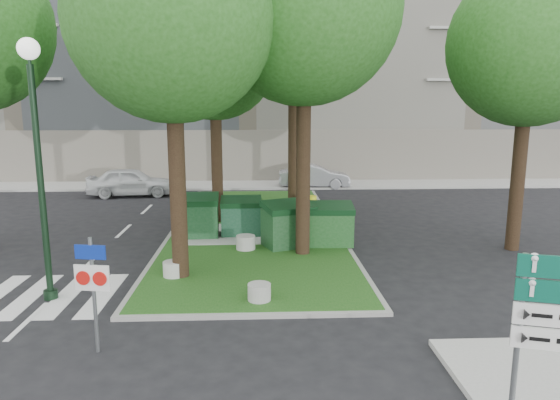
{
  "coord_description": "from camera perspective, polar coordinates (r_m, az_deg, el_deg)",
  "views": [
    {
      "loc": [
        0.64,
        -10.58,
        4.7
      ],
      "look_at": [
        1.25,
        3.56,
        2.0
      ],
      "focal_mm": 32.0,
      "sensor_mm": 36.0,
      "label": 1
    }
  ],
  "objects": [
    {
      "name": "ground",
      "position": [
        11.59,
        -5.57,
        -13.17
      ],
      "size": [
        120.0,
        120.0,
        0.0
      ],
      "primitive_type": "plane",
      "color": "black",
      "rests_on": "ground"
    },
    {
      "name": "median_island",
      "position": [
        19.15,
        -2.81,
        -3.23
      ],
      "size": [
        6.0,
        16.0,
        0.12
      ],
      "primitive_type": "cube",
      "color": "#1B4814",
      "rests_on": "ground"
    },
    {
      "name": "median_kerb",
      "position": [
        19.15,
        -2.81,
        -3.26
      ],
      "size": [
        6.3,
        16.3,
        0.1
      ],
      "primitive_type": "cube",
      "color": "gray",
      "rests_on": "ground"
    },
    {
      "name": "building_sidewalk",
      "position": [
        29.45,
        -3.68,
        1.73
      ],
      "size": [
        42.0,
        3.0,
        0.12
      ],
      "primitive_type": "cube",
      "color": "#999993",
      "rests_on": "ground"
    },
    {
      "name": "zebra_crossing",
      "position": [
        13.68,
        -21.35,
        -10.04
      ],
      "size": [
        5.0,
        3.0,
        0.01
      ],
      "primitive_type": "cube",
      "color": "silver",
      "rests_on": "ground"
    },
    {
      "name": "apartment_building",
      "position": [
        36.73,
        -3.59,
        15.95
      ],
      "size": [
        41.0,
        12.0,
        16.0
      ],
      "primitive_type": "cube",
      "color": "tan",
      "rests_on": "ground"
    },
    {
      "name": "tree_median_mid",
      "position": [
        19.83,
        -7.27,
        17.33
      ],
      "size": [
        4.8,
        4.8,
        9.99
      ],
      "color": "black",
      "rests_on": "ground"
    },
    {
      "name": "tree_median_far",
      "position": [
        22.98,
        1.79,
        19.87
      ],
      "size": [
        5.8,
        5.8,
        11.93
      ],
      "color": "black",
      "rests_on": "ground"
    },
    {
      "name": "tree_street_right",
      "position": [
        17.92,
        26.96,
        17.0
      ],
      "size": [
        5.0,
        5.0,
        10.06
      ],
      "color": "black",
      "rests_on": "ground"
    },
    {
      "name": "dumpster_a",
      "position": [
        17.87,
        -9.6,
        -1.82
      ],
      "size": [
        1.67,
        1.21,
        1.5
      ],
      "rotation": [
        0.0,
        0.0,
        0.05
      ],
      "color": "#103D1A",
      "rests_on": "median_island"
    },
    {
      "name": "dumpster_b",
      "position": [
        17.93,
        -4.44,
        -1.89
      ],
      "size": [
        1.48,
        1.06,
        1.35
      ],
      "rotation": [
        0.0,
        0.0,
        0.02
      ],
      "color": "#124127",
      "rests_on": "median_island"
    },
    {
      "name": "dumpster_c",
      "position": [
        16.41,
        0.97,
        -2.81
      ],
      "size": [
        1.91,
        1.63,
        1.5
      ],
      "rotation": [
        0.0,
        0.0,
        0.37
      ],
      "color": "#113816",
      "rests_on": "median_island"
    },
    {
      "name": "dumpster_d",
      "position": [
        16.67,
        5.75,
        -2.79
      ],
      "size": [
        1.55,
        1.11,
        1.41
      ],
      "rotation": [
        0.0,
        0.0,
        -0.04
      ],
      "color": "#154517",
      "rests_on": "median_island"
    },
    {
      "name": "bollard_left",
      "position": [
        13.98,
        -12.07,
        -7.7
      ],
      "size": [
        0.56,
        0.56,
        0.4
      ],
      "primitive_type": "cylinder",
      "color": "#AEAEA8",
      "rests_on": "median_island"
    },
    {
      "name": "bollard_right",
      "position": [
        12.09,
        -2.38,
        -10.46
      ],
      "size": [
        0.56,
        0.56,
        0.4
      ],
      "primitive_type": "cylinder",
      "color": "#999994",
      "rests_on": "median_island"
    },
    {
      "name": "bollard_mid",
      "position": [
        16.18,
        -3.94,
        -4.85
      ],
      "size": [
        0.62,
        0.62,
        0.44
      ],
      "primitive_type": "cylinder",
      "color": "#A5A5A0",
      "rests_on": "median_island"
    },
    {
      "name": "litter_bin",
      "position": [
        21.81,
        3.68,
        -0.41
      ],
      "size": [
        0.39,
        0.39,
        0.69
      ],
      "primitive_type": "cylinder",
      "color": "yellow",
      "rests_on": "median_island"
    },
    {
      "name": "street_lamp",
      "position": [
        12.96,
        -26.04,
        6.15
      ],
      "size": [
        0.49,
        0.49,
        6.19
      ],
      "color": "black",
      "rests_on": "ground"
    },
    {
      "name": "traffic_sign_pole",
      "position": [
        10.14,
        -20.6,
        -8.51
      ],
      "size": [
        0.68,
        0.15,
        2.29
      ],
      "rotation": [
        0.0,
        0.0,
        -0.16
      ],
      "color": "slate",
      "rests_on": "ground"
    },
    {
      "name": "car_white",
      "position": [
        27.21,
        -16.67,
        2.01
      ],
      "size": [
        4.55,
        2.2,
        1.5
      ],
      "primitive_type": "imported",
      "rotation": [
        0.0,
        0.0,
        1.67
      ],
      "color": "silver",
      "rests_on": "ground"
    },
    {
      "name": "car_silver",
      "position": [
        28.73,
        3.95,
        2.72
      ],
      "size": [
        4.14,
        1.68,
        1.34
      ],
      "primitive_type": "imported",
      "rotation": [
        0.0,
        0.0,
        1.5
      ],
      "color": "#999BA1",
      "rests_on": "ground"
    }
  ]
}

